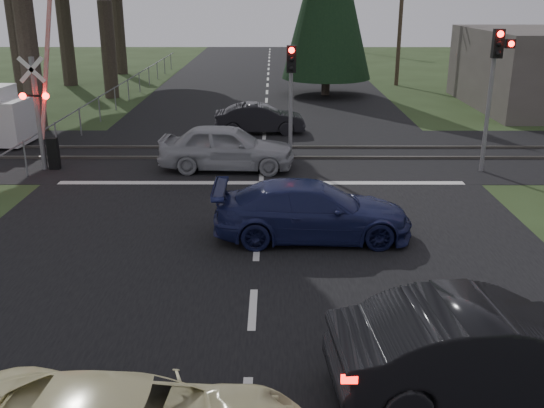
{
  "coord_description": "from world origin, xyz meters",
  "views": [
    {
      "loc": [
        0.39,
        -10.34,
        5.76
      ],
      "look_at": [
        0.36,
        2.44,
        1.3
      ],
      "focal_mm": 40.0,
      "sensor_mm": 36.0,
      "label": 1
    }
  ],
  "objects_px": {
    "traffic_signal_center": "(291,84)",
    "utility_pole_mid": "(401,10)",
    "dark_car_far": "(260,119)",
    "utility_pole_far": "(353,4)",
    "crossing_signal": "(44,110)",
    "traffic_signal_right": "(495,73)",
    "silver_car": "(227,147)",
    "dark_hatchback": "(489,350)",
    "blue_sedan": "(312,211)"
  },
  "relations": [
    {
      "from": "traffic_signal_center",
      "to": "utility_pole_mid",
      "type": "bearing_deg",
      "value": 68.79
    },
    {
      "from": "traffic_signal_center",
      "to": "dark_car_far",
      "type": "bearing_deg",
      "value": 103.96
    },
    {
      "from": "traffic_signal_center",
      "to": "utility_pole_far",
      "type": "xyz_separation_m",
      "value": [
        7.5,
        44.32,
        1.92
      ]
    },
    {
      "from": "crossing_signal",
      "to": "traffic_signal_right",
      "type": "height_order",
      "value": "crossing_signal"
    },
    {
      "from": "utility_pole_mid",
      "to": "silver_car",
      "type": "distance_m",
      "value": 22.74
    },
    {
      "from": "traffic_signal_center",
      "to": "dark_hatchback",
      "type": "bearing_deg",
      "value": -79.0
    },
    {
      "from": "blue_sedan",
      "to": "utility_pole_far",
      "type": "bearing_deg",
      "value": -8.33
    },
    {
      "from": "utility_pole_mid",
      "to": "traffic_signal_right",
      "type": "bearing_deg",
      "value": -92.66
    },
    {
      "from": "traffic_signal_right",
      "to": "dark_hatchback",
      "type": "distance_m",
      "value": 12.96
    },
    {
      "from": "crossing_signal",
      "to": "dark_car_far",
      "type": "height_order",
      "value": "crossing_signal"
    },
    {
      "from": "dark_hatchback",
      "to": "silver_car",
      "type": "distance_m",
      "value": 13.3
    },
    {
      "from": "blue_sedan",
      "to": "silver_car",
      "type": "bearing_deg",
      "value": 22.03
    },
    {
      "from": "traffic_signal_center",
      "to": "utility_pole_mid",
      "type": "height_order",
      "value": "utility_pole_mid"
    },
    {
      "from": "dark_hatchback",
      "to": "dark_car_far",
      "type": "bearing_deg",
      "value": 6.46
    },
    {
      "from": "utility_pole_far",
      "to": "dark_car_far",
      "type": "xyz_separation_m",
      "value": [
        -8.7,
        -39.49,
        -4.09
      ]
    },
    {
      "from": "dark_hatchback",
      "to": "dark_car_far",
      "type": "distance_m",
      "value": 18.5
    },
    {
      "from": "silver_car",
      "to": "blue_sedan",
      "type": "height_order",
      "value": "silver_car"
    },
    {
      "from": "traffic_signal_right",
      "to": "silver_car",
      "type": "xyz_separation_m",
      "value": [
        -8.74,
        0.33,
        -2.53
      ]
    },
    {
      "from": "utility_pole_far",
      "to": "blue_sedan",
      "type": "xyz_separation_m",
      "value": [
        -7.15,
        -51.36,
        -4.02
      ]
    },
    {
      "from": "blue_sedan",
      "to": "utility_pole_mid",
      "type": "bearing_deg",
      "value": -15.58
    },
    {
      "from": "utility_pole_far",
      "to": "dark_car_far",
      "type": "distance_m",
      "value": 40.65
    },
    {
      "from": "utility_pole_mid",
      "to": "dark_car_far",
      "type": "xyz_separation_m",
      "value": [
        -8.7,
        -14.49,
        -4.09
      ]
    },
    {
      "from": "crossing_signal",
      "to": "dark_hatchback",
      "type": "bearing_deg",
      "value": -48.78
    },
    {
      "from": "utility_pole_mid",
      "to": "utility_pole_far",
      "type": "bearing_deg",
      "value": 90.0
    },
    {
      "from": "traffic_signal_center",
      "to": "dark_hatchback",
      "type": "xyz_separation_m",
      "value": [
        2.58,
        -13.28,
        -2.03
      ]
    },
    {
      "from": "utility_pole_mid",
      "to": "silver_car",
      "type": "xyz_separation_m",
      "value": [
        -9.7,
        -20.19,
        -3.94
      ]
    },
    {
      "from": "utility_pole_mid",
      "to": "dark_hatchback",
      "type": "distance_m",
      "value": 33.21
    },
    {
      "from": "crossing_signal",
      "to": "silver_car",
      "type": "bearing_deg",
      "value": 0.21
    },
    {
      "from": "utility_pole_mid",
      "to": "silver_car",
      "type": "height_order",
      "value": "utility_pole_mid"
    },
    {
      "from": "utility_pole_mid",
      "to": "blue_sedan",
      "type": "bearing_deg",
      "value": -105.17
    },
    {
      "from": "utility_pole_mid",
      "to": "dark_hatchback",
      "type": "bearing_deg",
      "value": -98.58
    },
    {
      "from": "crossing_signal",
      "to": "dark_hatchback",
      "type": "height_order",
      "value": "crossing_signal"
    },
    {
      "from": "silver_car",
      "to": "dark_car_far",
      "type": "height_order",
      "value": "silver_car"
    },
    {
      "from": "dark_hatchback",
      "to": "utility_pole_mid",
      "type": "bearing_deg",
      "value": -13.91
    },
    {
      "from": "traffic_signal_center",
      "to": "silver_car",
      "type": "xyz_separation_m",
      "value": [
        -2.2,
        -0.87,
        -2.02
      ]
    },
    {
      "from": "silver_car",
      "to": "blue_sedan",
      "type": "bearing_deg",
      "value": -154.73
    },
    {
      "from": "traffic_signal_right",
      "to": "traffic_signal_center",
      "type": "relative_size",
      "value": 1.15
    },
    {
      "from": "traffic_signal_center",
      "to": "utility_pole_mid",
      "type": "xyz_separation_m",
      "value": [
        7.5,
        19.32,
        1.92
      ]
    },
    {
      "from": "dark_hatchback",
      "to": "silver_car",
      "type": "bearing_deg",
      "value": 15.71
    },
    {
      "from": "utility_pole_mid",
      "to": "silver_car",
      "type": "relative_size",
      "value": 1.96
    },
    {
      "from": "utility_pole_far",
      "to": "dark_car_far",
      "type": "bearing_deg",
      "value": -102.42
    },
    {
      "from": "crossing_signal",
      "to": "blue_sedan",
      "type": "xyz_separation_m",
      "value": [
        8.63,
        -6.15,
        -1.35
      ]
    },
    {
      "from": "crossing_signal",
      "to": "dark_hatchback",
      "type": "xyz_separation_m",
      "value": [
        10.85,
        -12.39,
        -1.28
      ]
    },
    {
      "from": "traffic_signal_right",
      "to": "blue_sedan",
      "type": "relative_size",
      "value": 0.97
    },
    {
      "from": "utility_pole_far",
      "to": "dark_hatchback",
      "type": "distance_m",
      "value": 57.95
    },
    {
      "from": "silver_car",
      "to": "dark_hatchback",
      "type": "bearing_deg",
      "value": -156.12
    },
    {
      "from": "utility_pole_far",
      "to": "dark_hatchback",
      "type": "xyz_separation_m",
      "value": [
        -4.92,
        -57.6,
        -3.95
      ]
    },
    {
      "from": "crossing_signal",
      "to": "utility_pole_far",
      "type": "bearing_deg",
      "value": 70.77
    },
    {
      "from": "traffic_signal_right",
      "to": "dark_hatchback",
      "type": "bearing_deg",
      "value": -108.18
    },
    {
      "from": "utility_pole_mid",
      "to": "blue_sedan",
      "type": "height_order",
      "value": "utility_pole_mid"
    }
  ]
}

